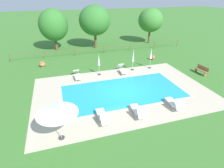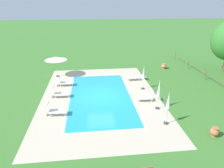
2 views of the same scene
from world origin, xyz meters
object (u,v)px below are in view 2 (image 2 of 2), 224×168
sun_lounger_north_far (54,110)px  patio_umbrella_closed_row_west (144,75)px  sun_lounger_south_near_corner (148,97)px  patio_umbrella_open_foreground (56,59)px  sun_lounger_north_end (59,93)px  terracotta_urn_near_fence (215,132)px  patio_umbrella_closed_row_mid_west (168,104)px  patio_umbrella_closed_row_centre (159,91)px  sun_lounger_north_near_steps (136,77)px  terracotta_urn_by_tree (164,66)px  sun_lounger_north_mid (64,82)px

sun_lounger_north_far → patio_umbrella_closed_row_west: patio_umbrella_closed_row_west is taller
sun_lounger_south_near_corner → patio_umbrella_open_foreground: bearing=-130.1°
sun_lounger_north_end → sun_lounger_south_near_corner: 7.58m
sun_lounger_north_end → terracotta_urn_near_fence: 12.17m
patio_umbrella_closed_row_mid_west → terracotta_urn_near_fence: (1.71, 2.42, -1.18)m
sun_lounger_north_far → sun_lounger_south_near_corner: (-1.48, 7.36, -0.02)m
patio_umbrella_open_foreground → sun_lounger_south_near_corner: bearing=49.9°
patio_umbrella_closed_row_centre → terracotta_urn_near_fence: 4.62m
sun_lounger_north_near_steps → patio_umbrella_closed_row_centre: patio_umbrella_closed_row_centre is taller
patio_umbrella_closed_row_west → patio_umbrella_closed_row_centre: 3.89m
patio_umbrella_closed_row_mid_west → terracotta_urn_by_tree: bearing=161.0°
sun_lounger_north_end → terracotta_urn_by_tree: (-6.76, 11.76, -0.06)m
sun_lounger_north_near_steps → patio_umbrella_open_foreground: size_ratio=0.87×
patio_umbrella_open_foreground → sun_lounger_north_near_steps: bearing=75.9°
sun_lounger_north_far → patio_umbrella_closed_row_centre: (-0.10, 7.73, 1.08)m
sun_lounger_north_near_steps → terracotta_urn_by_tree: bearing=128.8°
sun_lounger_north_near_steps → sun_lounger_south_near_corner: bearing=-0.7°
terracotta_urn_by_tree → patio_umbrella_open_foreground: bearing=-83.8°
terracotta_urn_by_tree → sun_lounger_north_end: bearing=-60.1°
patio_umbrella_closed_row_west → patio_umbrella_closed_row_mid_west: (5.99, 0.07, 0.09)m
sun_lounger_north_far → sun_lounger_north_mid: bearing=178.9°
sun_lounger_north_far → terracotta_urn_near_fence: size_ratio=2.97×
sun_lounger_north_mid → terracotta_urn_near_fence: (9.30, 9.97, -0.04)m
sun_lounger_north_mid → sun_lounger_north_end: (2.56, -0.16, 0.01)m
terracotta_urn_near_fence → sun_lounger_north_near_steps: bearing=-165.2°
patio_umbrella_closed_row_west → terracotta_urn_near_fence: size_ratio=3.60×
terracotta_urn_by_tree → sun_lounger_north_near_steps: bearing=-51.2°
patio_umbrella_closed_row_centre → sun_lounger_north_mid: bearing=-125.7°
sun_lounger_north_near_steps → patio_umbrella_closed_row_mid_west: patio_umbrella_closed_row_mid_west is taller
sun_lounger_north_far → sun_lounger_north_end: 3.03m
sun_lounger_north_near_steps → patio_umbrella_closed_row_west: (2.35, 0.17, 1.08)m
sun_lounger_north_end → patio_umbrella_closed_row_centre: size_ratio=0.82×
patio_umbrella_closed_row_west → sun_lounger_north_mid: bearing=-102.1°
patio_umbrella_closed_row_mid_west → patio_umbrella_closed_row_centre: (-2.11, 0.08, -0.04)m
patio_umbrella_closed_row_west → sun_lounger_north_end: bearing=-82.9°
sun_lounger_south_near_corner → patio_umbrella_closed_row_centre: (1.38, 0.38, 1.10)m
terracotta_urn_near_fence → sun_lounger_south_near_corner: bearing=-152.4°
patio_umbrella_open_foreground → terracotta_urn_near_fence: (12.13, 10.93, -1.69)m
sun_lounger_south_near_corner → patio_umbrella_open_foreground: patio_umbrella_open_foreground is taller
sun_lounger_north_end → sun_lounger_north_mid: bearing=176.3°
patio_umbrella_closed_row_centre → sun_lounger_south_near_corner: bearing=-164.8°
sun_lounger_north_mid → patio_umbrella_closed_row_centre: 9.46m
patio_umbrella_closed_row_west → sun_lounger_north_near_steps: bearing=-175.9°
terracotta_urn_near_fence → sun_lounger_north_end: bearing=-123.6°
patio_umbrella_closed_row_west → terracotta_urn_by_tree: (-5.80, 4.12, -1.10)m
patio_umbrella_closed_row_centre → terracotta_urn_by_tree: patio_umbrella_closed_row_centre is taller
patio_umbrella_open_foreground → sun_lounger_north_mid: bearing=18.8°
terracotta_urn_near_fence → patio_umbrella_closed_row_mid_west: bearing=-125.1°
sun_lounger_north_end → sun_lounger_north_near_steps: bearing=113.9°
patio_umbrella_open_foreground → patio_umbrella_closed_row_west: 9.55m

